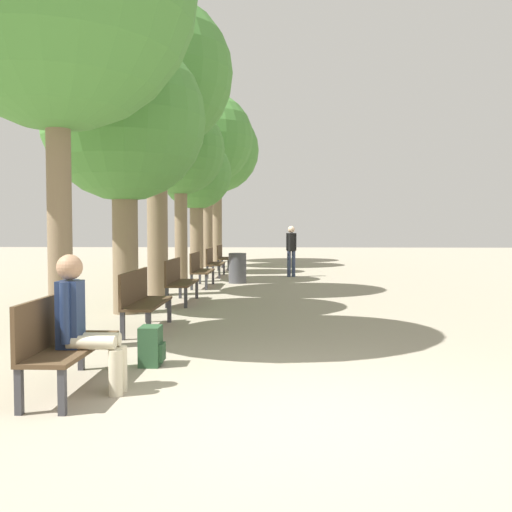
{
  "coord_description": "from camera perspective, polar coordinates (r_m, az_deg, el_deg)",
  "views": [
    {
      "loc": [
        -0.2,
        -4.58,
        1.56
      ],
      "look_at": [
        -0.54,
        4.37,
        1.11
      ],
      "focal_mm": 40.0,
      "sensor_mm": 36.0,
      "label": 1
    }
  ],
  "objects": [
    {
      "name": "bench_row_5",
      "position": [
        21.21,
        -3.36,
        0.04
      ],
      "size": [
        0.45,
        1.58,
        0.91
      ],
      "color": "#4C3823",
      "rests_on": "ground_plane"
    },
    {
      "name": "tree_row_3",
      "position": [
        16.48,
        -7.56,
        10.29
      ],
      "size": [
        2.51,
        2.51,
        5.0
      ],
      "color": "#7A664C",
      "rests_on": "ground_plane"
    },
    {
      "name": "ground_plane",
      "position": [
        4.84,
        4.59,
        -15.88
      ],
      "size": [
        80.0,
        80.0,
        0.0
      ],
      "primitive_type": "plane",
      "color": "gray"
    },
    {
      "name": "tree_row_5",
      "position": [
        22.75,
        -4.87,
        11.54
      ],
      "size": [
        3.58,
        3.58,
        6.81
      ],
      "color": "#7A664C",
      "rests_on": "ground_plane"
    },
    {
      "name": "bench_row_3",
      "position": [
        14.96,
        -5.71,
        -1.15
      ],
      "size": [
        0.45,
        1.58,
        0.91
      ],
      "color": "#4C3823",
      "rests_on": "ground_plane"
    },
    {
      "name": "tree_row_4",
      "position": [
        19.48,
        -5.99,
        7.96
      ],
      "size": [
        2.38,
        2.38,
        4.56
      ],
      "color": "#7A664C",
      "rests_on": "ground_plane"
    },
    {
      "name": "tree_row_2",
      "position": [
        13.66,
        -9.95,
        17.28
      ],
      "size": [
        3.47,
        3.47,
        6.77
      ],
      "color": "#7A664C",
      "rests_on": "ground_plane"
    },
    {
      "name": "bench_row_2",
      "position": [
        11.86,
        -7.81,
        -2.21
      ],
      "size": [
        0.45,
        1.58,
        0.91
      ],
      "color": "#4C3823",
      "rests_on": "ground_plane"
    },
    {
      "name": "trash_bin",
      "position": [
        15.95,
        -1.87,
        -1.22
      ],
      "size": [
        0.5,
        0.5,
        0.84
      ],
      "color": "#4C4C51",
      "rests_on": "ground_plane"
    },
    {
      "name": "backpack",
      "position": [
        6.59,
        -10.44,
        -8.87
      ],
      "size": [
        0.27,
        0.3,
        0.45
      ],
      "color": "#284C2D",
      "rests_on": "ground_plane"
    },
    {
      "name": "tree_row_1",
      "position": [
        10.72,
        -13.07,
        12.96
      ],
      "size": [
        2.93,
        2.93,
        4.96
      ],
      "color": "#7A664C",
      "rests_on": "ground_plane"
    },
    {
      "name": "person_seated",
      "position": [
        5.6,
        -16.95,
        -6.19
      ],
      "size": [
        0.63,
        0.36,
        1.31
      ],
      "color": "beige",
      "rests_on": "ground_plane"
    },
    {
      "name": "tree_row_6",
      "position": [
        26.14,
        -3.92,
        10.42
      ],
      "size": [
        3.77,
        3.77,
        6.92
      ],
      "color": "#7A664C",
      "rests_on": "ground_plane"
    },
    {
      "name": "pedestrian_near",
      "position": [
        17.98,
        3.55,
        0.83
      ],
      "size": [
        0.32,
        0.28,
        1.61
      ],
      "color": "#384260",
      "rests_on": "ground_plane"
    },
    {
      "name": "bench_row_1",
      "position": [
        8.79,
        -11.39,
        -4.01
      ],
      "size": [
        0.45,
        1.58,
        0.91
      ],
      "color": "#4C3823",
      "rests_on": "ground_plane"
    },
    {
      "name": "bench_row_4",
      "position": [
        18.08,
        -4.33,
        -0.45
      ],
      "size": [
        0.45,
        1.58,
        0.91
      ],
      "color": "#4C3823",
      "rests_on": "ground_plane"
    },
    {
      "name": "bench_row_0",
      "position": [
        5.81,
        -18.78,
        -7.64
      ],
      "size": [
        0.45,
        1.58,
        0.91
      ],
      "color": "#4C3823",
      "rests_on": "ground_plane"
    }
  ]
}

